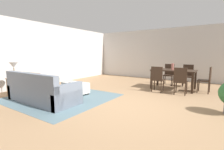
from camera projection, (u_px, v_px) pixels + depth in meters
name	position (u px, v px, depth m)	size (l,w,h in m)	color
ground_plane	(128.00, 104.00, 4.36)	(10.80, 10.80, 0.00)	#9E7A56
wall_back	(173.00, 54.00, 8.32)	(9.00, 0.12, 2.70)	beige
wall_left	(43.00, 54.00, 7.05)	(0.12, 11.00, 2.70)	beige
area_rug	(61.00, 97.00, 5.08)	(3.00, 2.80, 0.01)	slate
couch	(42.00, 92.00, 4.59)	(2.22, 0.93, 0.86)	slate
ottoman_table	(75.00, 87.00, 5.46)	(0.91, 0.47, 0.41)	silver
side_table	(15.00, 82.00, 5.30)	(0.40, 0.40, 0.58)	olive
table_lamp	(14.00, 66.00, 5.23)	(0.26, 0.26, 0.53)	brown
dining_table	(174.00, 72.00, 6.21)	(1.58, 0.93, 0.76)	#332319
dining_chair_near_left	(157.00, 78.00, 5.77)	(0.41, 0.41, 0.92)	#332319
dining_chair_near_right	(181.00, 79.00, 5.34)	(0.41, 0.41, 0.92)	#332319
dining_chair_far_left	(169.00, 73.00, 7.14)	(0.42, 0.42, 0.92)	#332319
dining_chair_far_right	(188.00, 74.00, 6.72)	(0.43, 0.43, 0.92)	#332319
dining_chair_head_east	(207.00, 78.00, 5.59)	(0.42, 0.42, 0.92)	#332319
vase_centerpiece	(173.00, 67.00, 6.19)	(0.09, 0.09, 0.24)	#B26659
book_on_ottoman	(73.00, 82.00, 5.43)	(0.26, 0.20, 0.03)	silver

